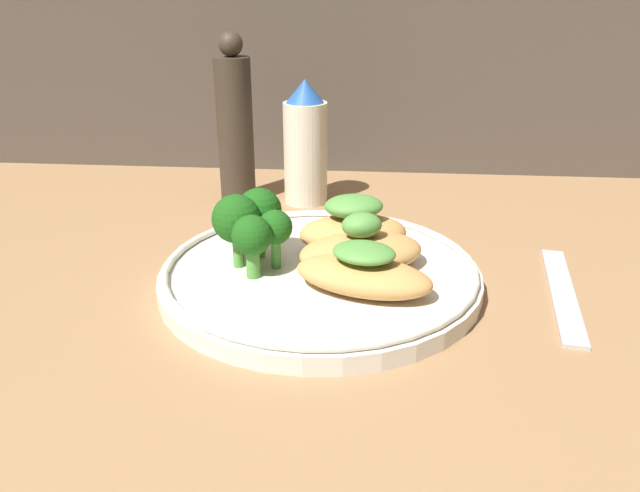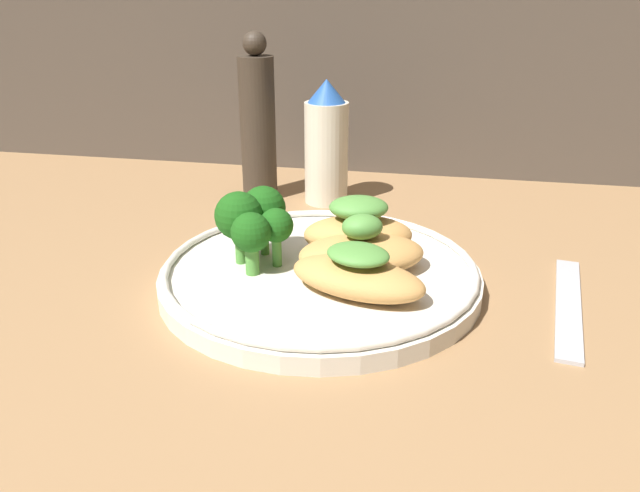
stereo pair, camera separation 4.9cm
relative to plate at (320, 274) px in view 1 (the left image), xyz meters
The scene contains 9 objects.
ground_plane 1.49cm from the plate, ahead, with size 180.00×180.00×1.00cm, color #936D47.
plate is the anchor object (origin of this frame).
grilled_meat_front 5.38cm from the plate, 46.00° to the right, with size 11.31×7.72×3.79cm.
grilled_meat_middle 3.81cm from the plate, 10.10° to the left, with size 11.48×9.21×4.61cm.
grilled_meat_back 5.27cm from the plate, 58.34° to the left, with size 9.90×6.69×4.87cm.
broccoli_bunch 6.83cm from the plate, behind, with size 6.33×7.27×6.00cm.
sauce_bottle 21.29cm from the plate, 99.29° to the left, with size 4.68×4.68×13.25cm.
pepper_grinder 24.17cm from the plate, 118.12° to the left, with size 3.83×3.83×17.85cm.
fork 19.01cm from the plate, ahead, with size 4.20×16.37×0.60cm.
Camera 1 is at (3.88, -44.72, 22.61)cm, focal length 35.00 mm.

